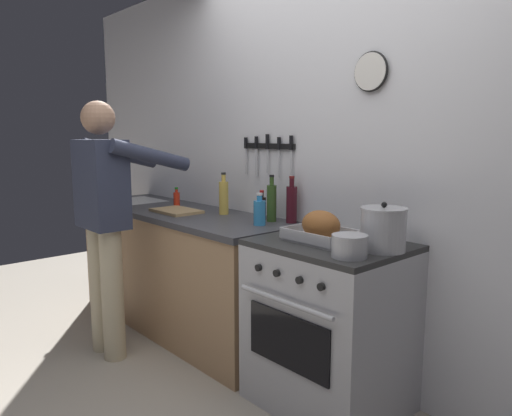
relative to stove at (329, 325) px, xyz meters
name	(u,v)px	position (x,y,z in m)	size (l,w,h in m)	color
wall_back	(343,161)	(-0.22, 0.36, 0.85)	(6.00, 0.13, 2.60)	silver
counter_block	(181,268)	(-1.43, 0.00, 0.01)	(2.03, 0.65, 0.90)	tan
stove	(329,325)	(0.00, 0.00, 0.00)	(0.76, 0.67, 0.90)	#BCBCC1
person_cook	(106,213)	(-1.37, -0.60, 0.50)	(0.51, 0.63, 1.66)	#C6B793
roasting_pan	(321,228)	(-0.05, -0.03, 0.52)	(0.35, 0.26, 0.16)	#B7B7BC
stock_pot	(383,229)	(0.28, 0.05, 0.55)	(0.22, 0.22, 0.24)	#B7B7BC
saucepan	(349,246)	(0.25, -0.18, 0.50)	(0.16, 0.16, 0.10)	#B7B7BC
cutting_board	(176,211)	(-1.36, -0.07, 0.46)	(0.36, 0.24, 0.02)	tan
bottle_cooking_oil	(224,197)	(-1.06, 0.13, 0.57)	(0.07, 0.07, 0.29)	gold
bottle_soy_sauce	(262,208)	(-0.73, 0.18, 0.53)	(0.06, 0.06, 0.19)	black
bottle_hot_sauce	(177,199)	(-1.54, 0.05, 0.51)	(0.05, 0.05, 0.16)	red
bottle_wine_red	(292,203)	(-0.52, 0.25, 0.57)	(0.07, 0.07, 0.30)	#47141E
bottle_olive_oil	(272,202)	(-0.64, 0.19, 0.58)	(0.06, 0.06, 0.30)	#385623
bottle_dish_soap	(260,212)	(-0.60, 0.04, 0.53)	(0.07, 0.07, 0.20)	#338CCC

